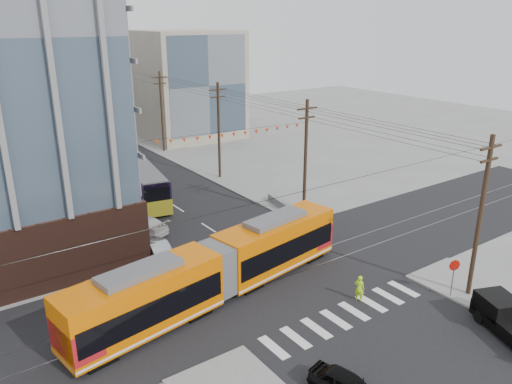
# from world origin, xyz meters

# --- Properties ---
(ground) EXTENTS (160.00, 160.00, 0.00)m
(ground) POSITION_xyz_m (0.00, 0.00, 0.00)
(ground) COLOR slate
(bg_bldg_ne_near) EXTENTS (14.00, 14.00, 16.00)m
(bg_bldg_ne_near) POSITION_xyz_m (16.00, 48.00, 8.00)
(bg_bldg_ne_near) COLOR gray
(bg_bldg_ne_near) RESTS_ON ground
(bg_bldg_ne_far) EXTENTS (16.00, 16.00, 14.00)m
(bg_bldg_ne_far) POSITION_xyz_m (18.00, 68.00, 7.00)
(bg_bldg_ne_far) COLOR #8C99A5
(bg_bldg_ne_far) RESTS_ON ground
(utility_pole_near) EXTENTS (0.30, 0.30, 11.00)m
(utility_pole_near) POSITION_xyz_m (8.50, -6.00, 5.50)
(utility_pole_near) COLOR black
(utility_pole_near) RESTS_ON ground
(utility_pole_far) EXTENTS (0.30, 0.30, 11.00)m
(utility_pole_far) POSITION_xyz_m (8.50, 56.00, 5.50)
(utility_pole_far) COLOR black
(utility_pole_far) RESTS_ON ground
(streetcar) EXTENTS (21.29, 6.34, 4.06)m
(streetcar) POSITION_xyz_m (-5.41, 3.50, 2.03)
(streetcar) COLOR #D96000
(streetcar) RESTS_ON ground
(city_bus) EXTENTS (5.02, 13.25, 3.67)m
(city_bus) POSITION_xyz_m (-1.70, 24.64, 1.84)
(city_bus) COLOR black
(city_bus) RESTS_ON ground
(parked_car_silver) EXTENTS (1.90, 4.29, 1.37)m
(parked_car_silver) POSITION_xyz_m (-6.06, 11.55, 0.69)
(parked_car_silver) COLOR #959DA3
(parked_car_silver) RESTS_ON ground
(parked_car_white) EXTENTS (3.96, 5.67, 1.53)m
(parked_car_white) POSITION_xyz_m (-5.34, 16.36, 0.76)
(parked_car_white) COLOR silver
(parked_car_white) RESTS_ON ground
(parked_car_grey) EXTENTS (2.78, 4.84, 1.27)m
(parked_car_grey) POSITION_xyz_m (-5.83, 24.83, 0.64)
(parked_car_grey) COLOR slate
(parked_car_grey) RESTS_ON ground
(pedestrian) EXTENTS (0.66, 0.78, 1.81)m
(pedestrian) POSITION_xyz_m (2.01, -2.23, 0.91)
(pedestrian) COLOR #B3F417
(pedestrian) RESTS_ON ground
(stop_sign) EXTENTS (1.03, 1.03, 2.60)m
(stop_sign) POSITION_xyz_m (7.24, -5.51, 1.30)
(stop_sign) COLOR #AA0D05
(stop_sign) RESTS_ON ground
(jersey_barrier) EXTENTS (1.63, 4.28, 0.84)m
(jersey_barrier) POSITION_xyz_m (8.30, 14.31, 0.42)
(jersey_barrier) COLOR gray
(jersey_barrier) RESTS_ON ground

